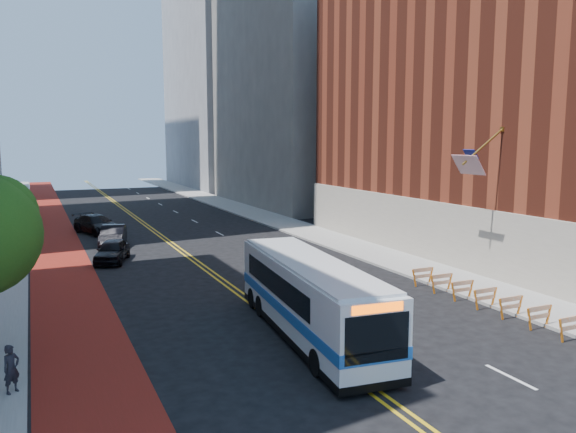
# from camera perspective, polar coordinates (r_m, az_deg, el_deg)

# --- Properties ---
(ground) EXTENTS (160.00, 160.00, 0.00)m
(ground) POSITION_cam_1_polar(r_m,az_deg,el_deg) (19.62, 7.01, -16.09)
(ground) COLOR black
(ground) RESTS_ON ground
(sidewalk_right) EXTENTS (4.00, 140.00, 0.15)m
(sidewalk_right) POSITION_cam_1_polar(r_m,az_deg,el_deg) (50.68, 0.82, -1.10)
(sidewalk_right) COLOR gray
(sidewalk_right) RESTS_ON ground
(bus_lane_paint) EXTENTS (3.60, 140.00, 0.01)m
(bus_lane_paint) POSITION_cam_1_polar(r_m,az_deg,el_deg) (45.93, -22.50, -2.72)
(bus_lane_paint) COLOR maroon
(bus_lane_paint) RESTS_ON ground
(center_line_inner) EXTENTS (0.14, 140.00, 0.01)m
(center_line_inner) POSITION_cam_1_polar(r_m,az_deg,el_deg) (46.85, -12.78, -2.12)
(center_line_inner) COLOR gold
(center_line_inner) RESTS_ON ground
(center_line_outer) EXTENTS (0.14, 140.00, 0.01)m
(center_line_outer) POSITION_cam_1_polar(r_m,az_deg,el_deg) (46.92, -12.35, -2.09)
(center_line_outer) COLOR gold
(center_line_outer) RESTS_ON ground
(lane_dashes) EXTENTS (0.14, 98.20, 0.01)m
(lane_dashes) POSITION_cam_1_polar(r_m,az_deg,el_deg) (55.68, -9.47, -0.47)
(lane_dashes) COLOR silver
(lane_dashes) RESTS_ON ground
(brick_building) EXTENTS (18.73, 36.00, 22.00)m
(brick_building) POSITION_cam_1_polar(r_m,az_deg,el_deg) (41.69, 24.95, 11.28)
(brick_building) COLOR maroon
(brick_building) RESTS_ON ground
(midrise_right_near) EXTENTS (18.00, 26.00, 40.00)m
(midrise_right_near) POSITION_cam_1_polar(r_m,az_deg,el_deg) (72.10, 2.69, 17.44)
(midrise_right_near) COLOR slate
(midrise_right_near) RESTS_ON ground
(midrise_right_far) EXTENTS (20.00, 28.00, 55.00)m
(midrise_right_far) POSITION_cam_1_polar(r_m,az_deg,el_deg) (100.97, -5.02, 18.96)
(midrise_right_far) COLOR gray
(midrise_right_far) RESTS_ON ground
(construction_barriers) EXTENTS (1.42, 10.91, 1.00)m
(construction_barriers) POSITION_cam_1_polar(r_m,az_deg,el_deg) (27.66, 20.52, -7.90)
(construction_barriers) COLOR orange
(construction_barriers) RESTS_ON ground
(transit_bus) EXTENTS (3.66, 11.66, 3.15)m
(transit_bus) POSITION_cam_1_polar(r_m,az_deg,el_deg) (22.88, 2.13, -8.13)
(transit_bus) COLOR silver
(transit_bus) RESTS_ON ground
(car_a) EXTENTS (3.09, 4.68, 1.48)m
(car_a) POSITION_cam_1_polar(r_m,az_deg,el_deg) (38.35, -17.43, -3.35)
(car_a) COLOR black
(car_a) RESTS_ON ground
(car_b) EXTENTS (2.70, 5.01, 1.57)m
(car_b) POSITION_cam_1_polar(r_m,az_deg,el_deg) (43.93, -17.35, -1.90)
(car_b) COLOR black
(car_b) RESTS_ON ground
(car_c) EXTENTS (4.00, 5.90, 1.59)m
(car_c) POSITION_cam_1_polar(r_m,az_deg,el_deg) (50.32, -18.86, -0.76)
(car_c) COLOR black
(car_c) RESTS_ON ground
(pedestrian) EXTENTS (0.66, 0.63, 1.53)m
(pedestrian) POSITION_cam_1_polar(r_m,az_deg,el_deg) (19.85, -26.29, -13.71)
(pedestrian) COLOR black
(pedestrian) RESTS_ON sidewalk_left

